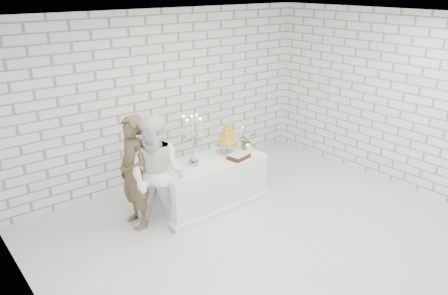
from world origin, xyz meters
TOP-DOWN VIEW (x-y plane):
  - ground at (0.00, 0.00)m, footprint 6.00×5.00m
  - ceiling at (0.00, 0.00)m, footprint 6.00×5.00m
  - wall_back at (0.00, 2.50)m, footprint 6.00×0.01m
  - wall_left at (-3.00, 0.00)m, footprint 0.01×5.00m
  - wall_right at (3.00, 0.00)m, footprint 0.01×5.00m
  - cake_table at (-0.05, 1.16)m, footprint 1.80×0.80m
  - groom at (-1.30, 1.30)m, footprint 0.41×0.62m
  - bride at (-1.12, 0.95)m, footprint 1.05×1.07m
  - candelabra at (-0.35, 1.20)m, footprint 0.41×0.41m
  - croquembouche at (0.36, 1.24)m, footprint 0.45×0.45m
  - chocolate_cake at (0.37, 0.94)m, footprint 0.38×0.31m
  - pillar_candle at (0.67, 1.06)m, footprint 0.10×0.10m
  - extra_taper at (0.79, 1.33)m, footprint 0.06×0.06m
  - flowers at (0.73, 1.17)m, footprint 0.31×0.28m

SIDE VIEW (x-z plane):
  - ground at x=0.00m, z-range -0.01..0.01m
  - cake_table at x=-0.05m, z-range 0.00..0.75m
  - chocolate_cake at x=0.37m, z-range 0.75..0.83m
  - pillar_candle at x=0.67m, z-range 0.75..0.87m
  - groom at x=-1.30m, z-range 0.00..1.70m
  - bride at x=-1.12m, z-range 0.00..1.74m
  - flowers at x=0.73m, z-range 0.75..1.05m
  - extra_taper at x=0.79m, z-range 0.75..1.07m
  - croquembouche at x=0.36m, z-range 0.75..1.30m
  - candelabra at x=-0.35m, z-range 0.75..1.55m
  - wall_back at x=0.00m, z-range 0.00..3.00m
  - wall_left at x=-3.00m, z-range 0.00..3.00m
  - wall_right at x=3.00m, z-range 0.00..3.00m
  - ceiling at x=0.00m, z-range 3.00..3.00m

